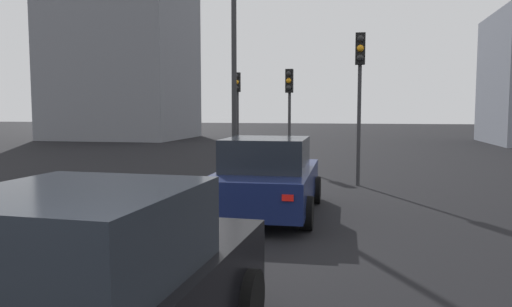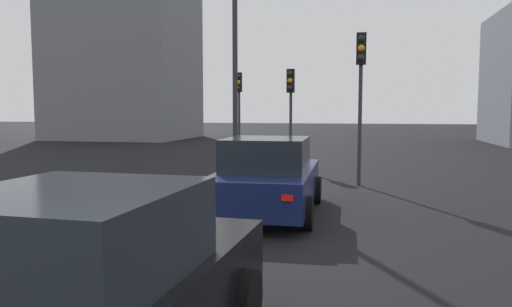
{
  "view_description": "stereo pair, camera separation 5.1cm",
  "coord_description": "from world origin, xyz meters",
  "px_view_note": "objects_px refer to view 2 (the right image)",
  "views": [
    {
      "loc": [
        -1.14,
        -2.0,
        2.23
      ],
      "look_at": [
        8.35,
        -0.03,
        1.37
      ],
      "focal_mm": 34.55,
      "sensor_mm": 36.0,
      "label": 1
    },
    {
      "loc": [
        -1.13,
        -2.05,
        2.23
      ],
      "look_at": [
        8.35,
        -0.03,
        1.37
      ],
      "focal_mm": 34.55,
      "sensor_mm": 36.0,
      "label": 2
    }
  ],
  "objects_px": {
    "car_navy_lead": "(268,178)",
    "car_black_second": "(87,295)",
    "traffic_light_near_left": "(361,77)",
    "traffic_light_near_right": "(239,96)",
    "traffic_light_far_left": "(290,97)",
    "street_lamp_kerbside": "(235,28)"
  },
  "relations": [
    {
      "from": "car_navy_lead",
      "to": "car_black_second",
      "type": "height_order",
      "value": "car_black_second"
    },
    {
      "from": "car_black_second",
      "to": "traffic_light_near_left",
      "type": "distance_m",
      "value": 11.7
    },
    {
      "from": "traffic_light_near_right",
      "to": "traffic_light_far_left",
      "type": "relative_size",
      "value": 1.05
    },
    {
      "from": "traffic_light_far_left",
      "to": "car_navy_lead",
      "type": "bearing_deg",
      "value": 9.65
    },
    {
      "from": "traffic_light_near_left",
      "to": "traffic_light_near_right",
      "type": "height_order",
      "value": "traffic_light_near_left"
    },
    {
      "from": "car_black_second",
      "to": "street_lamp_kerbside",
      "type": "bearing_deg",
      "value": 11.09
    },
    {
      "from": "car_black_second",
      "to": "traffic_light_far_left",
      "type": "bearing_deg",
      "value": 4.5
    },
    {
      "from": "traffic_light_far_left",
      "to": "street_lamp_kerbside",
      "type": "xyz_separation_m",
      "value": [
        -3.82,
        1.21,
        2.03
      ]
    },
    {
      "from": "traffic_light_near_right",
      "to": "car_black_second",
      "type": "bearing_deg",
      "value": 10.62
    },
    {
      "from": "traffic_light_near_left",
      "to": "traffic_light_near_right",
      "type": "bearing_deg",
      "value": -144.87
    },
    {
      "from": "car_navy_lead",
      "to": "traffic_light_near_left",
      "type": "height_order",
      "value": "traffic_light_near_left"
    },
    {
      "from": "car_navy_lead",
      "to": "car_black_second",
      "type": "distance_m",
      "value": 6.86
    },
    {
      "from": "traffic_light_far_left",
      "to": "street_lamp_kerbside",
      "type": "distance_m",
      "value": 4.49
    },
    {
      "from": "car_black_second",
      "to": "traffic_light_near_right",
      "type": "distance_m",
      "value": 19.47
    },
    {
      "from": "traffic_light_near_left",
      "to": "traffic_light_far_left",
      "type": "bearing_deg",
      "value": -148.62
    },
    {
      "from": "traffic_light_near_right",
      "to": "street_lamp_kerbside",
      "type": "distance_m",
      "value": 7.78
    },
    {
      "from": "traffic_light_near_left",
      "to": "traffic_light_far_left",
      "type": "height_order",
      "value": "traffic_light_near_left"
    },
    {
      "from": "traffic_light_near_left",
      "to": "street_lamp_kerbside",
      "type": "bearing_deg",
      "value": -96.8
    },
    {
      "from": "car_black_second",
      "to": "traffic_light_near_right",
      "type": "height_order",
      "value": "traffic_light_near_right"
    },
    {
      "from": "traffic_light_near_right",
      "to": "street_lamp_kerbside",
      "type": "bearing_deg",
      "value": 13.31
    },
    {
      "from": "car_navy_lead",
      "to": "traffic_light_near_right",
      "type": "distance_m",
      "value": 12.89
    },
    {
      "from": "car_black_second",
      "to": "traffic_light_far_left",
      "type": "height_order",
      "value": "traffic_light_far_left"
    }
  ]
}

